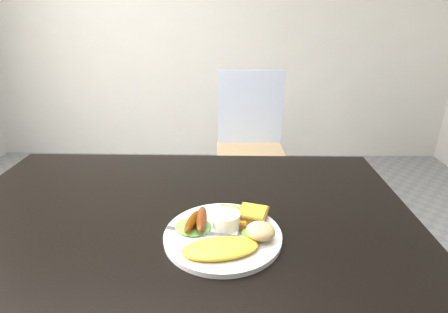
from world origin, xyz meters
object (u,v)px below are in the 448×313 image
object	(u,v)px
dining_table	(180,222)
plate	(223,236)
dining_chair	(251,156)
person	(223,151)

from	to	relation	value
dining_table	plate	xyz separation A→B (m)	(0.11, -0.09, 0.03)
dining_chair	plate	distance (m)	1.25
dining_table	person	xyz separation A→B (m)	(0.09, 0.71, -0.09)
person	dining_table	bearing A→B (deg)	84.53
dining_chair	plate	world-z (taller)	plate
dining_chair	person	distance (m)	0.47
dining_chair	plate	bearing A→B (deg)	-98.43
dining_table	plate	distance (m)	0.15
dining_table	dining_chair	distance (m)	1.18
dining_chair	dining_table	bearing A→B (deg)	-104.56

